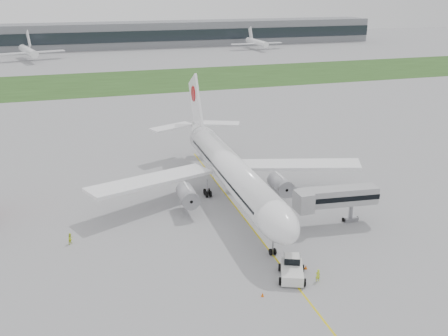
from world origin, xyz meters
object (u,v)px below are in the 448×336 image
object	(u,v)px
pushback_tug	(292,269)
ground_crew_near	(318,275)
jet_bridge	(333,198)
airliner	(229,167)

from	to	relation	value
pushback_tug	ground_crew_near	distance (m)	3.27
jet_bridge	ground_crew_near	size ratio (longest dim) A/B	7.91
pushback_tug	jet_bridge	bearing A→B (deg)	66.48
airliner	jet_bridge	xyz separation A→B (m)	(12.03, -13.93, -1.20)
jet_bridge	pushback_tug	bearing A→B (deg)	-129.65
pushback_tug	jet_bridge	world-z (taller)	jet_bridge
ground_crew_near	pushback_tug	bearing A→B (deg)	-36.52
airliner	pushback_tug	bearing A→B (deg)	-89.44
pushback_tug	jet_bridge	xyz separation A→B (m)	(11.78, 11.64, 3.33)
airliner	ground_crew_near	bearing A→B (deg)	-83.96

